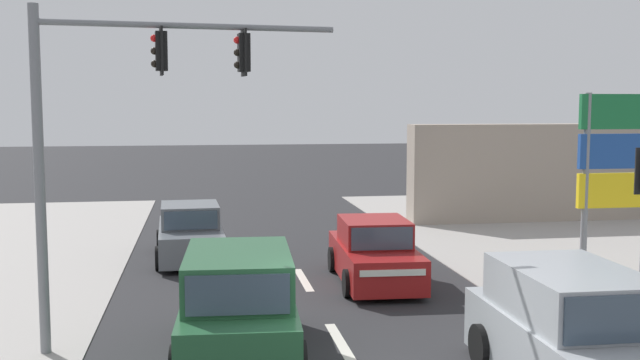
% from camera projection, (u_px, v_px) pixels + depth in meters
% --- Properties ---
extents(lane_dash_mid, '(0.20, 2.40, 0.01)m').
position_uv_depth(lane_dash_mid, '(341.00, 343.00, 13.59)').
color(lane_dash_mid, silver).
rests_on(lane_dash_mid, ground).
extents(lane_dash_far, '(0.20, 2.40, 0.01)m').
position_uv_depth(lane_dash_far, '(303.00, 280.00, 18.50)').
color(lane_dash_far, silver).
rests_on(lane_dash_far, ground).
extents(traffic_signal_mast, '(5.26, 0.73, 6.00)m').
position_uv_depth(traffic_signal_mast, '(117.00, 115.00, 12.95)').
color(traffic_signal_mast, slate).
rests_on(traffic_signal_mast, ground).
extents(shopping_plaza_sign, '(2.10, 0.16, 4.60)m').
position_uv_depth(shopping_plaza_sign, '(619.00, 160.00, 18.04)').
color(shopping_plaza_sign, slate).
rests_on(shopping_plaza_sign, ground).
extents(shopfront_wall_far, '(12.00, 1.00, 3.60)m').
position_uv_depth(shopfront_wall_far, '(566.00, 172.00, 27.90)').
color(shopfront_wall_far, '#A39384').
rests_on(shopfront_wall_far, ground).
extents(sedan_oncoming_near, '(2.03, 4.31, 1.56)m').
position_uv_depth(sedan_oncoming_near, '(374.00, 254.00, 18.15)').
color(sedan_oncoming_near, maroon).
rests_on(sedan_oncoming_near, ground).
extents(suv_receding_far, '(2.25, 4.63, 1.90)m').
position_uv_depth(suv_receding_far, '(239.00, 309.00, 12.64)').
color(suv_receding_far, '#235633').
rests_on(suv_receding_far, ground).
extents(sedan_kerbside_parked, '(2.02, 4.30, 1.56)m').
position_uv_depth(sedan_kerbside_parked, '(190.00, 234.00, 20.93)').
color(sedan_kerbside_parked, slate).
rests_on(sedan_kerbside_parked, ground).
extents(suv_oncoming_mid, '(2.10, 4.56, 1.90)m').
position_uv_depth(suv_oncoming_mid, '(574.00, 337.00, 11.10)').
color(suv_oncoming_mid, '#A3A8AD').
rests_on(suv_oncoming_mid, ground).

